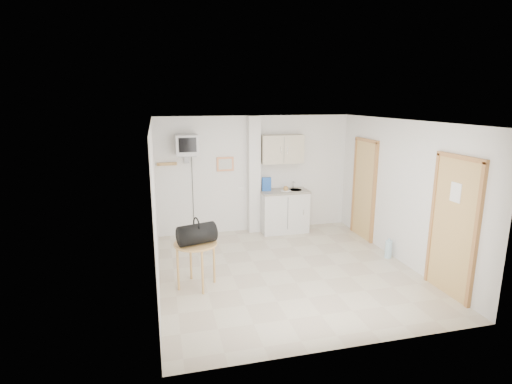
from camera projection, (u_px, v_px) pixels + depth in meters
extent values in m
plane|color=beige|center=(286.00, 270.00, 6.79)|extent=(4.50, 4.50, 0.00)
cube|color=white|center=(255.00, 174.00, 8.63)|extent=(4.20, 0.04, 2.50)
cube|color=white|center=(352.00, 247.00, 4.38)|extent=(4.20, 0.04, 2.50)
cube|color=white|center=(155.00, 207.00, 6.01)|extent=(0.04, 4.50, 2.50)
cube|color=white|center=(401.00, 192.00, 7.00)|extent=(0.04, 4.50, 2.50)
cube|color=white|center=(289.00, 121.00, 6.22)|extent=(4.20, 4.50, 0.04)
cube|color=white|center=(254.00, 175.00, 8.52)|extent=(0.25, 0.22, 2.50)
cube|color=#E6905D|center=(225.00, 164.00, 8.41)|extent=(0.36, 0.03, 0.30)
cube|color=silver|center=(225.00, 164.00, 8.39)|extent=(0.28, 0.01, 0.22)
cube|color=#A47A43|center=(167.00, 164.00, 8.10)|extent=(0.40, 0.05, 0.06)
cube|color=white|center=(241.00, 189.00, 8.61)|extent=(0.15, 0.02, 0.08)
cylinder|color=#A47A43|center=(159.00, 165.00, 8.01)|extent=(0.02, 0.08, 0.02)
cylinder|color=#A47A43|center=(175.00, 165.00, 8.08)|extent=(0.02, 0.08, 0.02)
cube|color=#9F713D|center=(364.00, 190.00, 8.23)|extent=(0.04, 0.75, 2.00)
cube|color=olive|center=(364.00, 190.00, 8.23)|extent=(0.06, 0.87, 2.06)
cube|color=#9F713D|center=(453.00, 229.00, 5.77)|extent=(0.04, 0.82, 2.02)
cube|color=olive|center=(453.00, 229.00, 5.77)|extent=(0.06, 0.94, 2.08)
cube|color=white|center=(456.00, 192.00, 5.64)|extent=(0.01, 0.20, 0.28)
cube|color=silver|center=(284.00, 212.00, 8.69)|extent=(1.00, 0.55, 0.88)
cube|color=#A29A89|center=(284.00, 191.00, 8.59)|extent=(1.03, 0.58, 0.04)
cylinder|color=#B7B7BA|center=(295.00, 191.00, 8.65)|extent=(0.30, 0.30, 0.05)
cylinder|color=#B7B7BA|center=(293.00, 185.00, 8.76)|extent=(0.02, 0.02, 0.16)
cylinder|color=#B7B7BA|center=(294.00, 182.00, 8.68)|extent=(0.02, 0.13, 0.02)
cube|color=beige|center=(282.00, 149.00, 8.48)|extent=(0.90, 0.32, 0.60)
cube|color=#2153B2|center=(266.00, 184.00, 8.51)|extent=(0.19, 0.07, 0.29)
cylinder|color=white|center=(286.00, 191.00, 8.53)|extent=(0.22, 0.22, 0.01)
sphere|color=tan|center=(286.00, 188.00, 8.52)|extent=(0.11, 0.11, 0.11)
cube|color=slate|center=(187.00, 155.00, 8.03)|extent=(0.36, 0.32, 0.02)
cube|color=slate|center=(187.00, 158.00, 8.17)|extent=(0.10, 0.06, 0.20)
cube|color=silver|center=(187.00, 145.00, 7.92)|extent=(0.44, 0.42, 0.40)
cube|color=black|center=(188.00, 145.00, 7.71)|extent=(0.34, 0.02, 0.28)
cylinder|color=black|center=(193.00, 195.00, 8.39)|extent=(0.01, 0.01, 1.73)
cylinder|color=#A47A43|center=(196.00, 244.00, 6.05)|extent=(0.66, 0.66, 0.03)
cylinder|color=#A47A43|center=(214.00, 262.00, 6.26)|extent=(0.04, 0.04, 0.68)
cylinder|color=#A47A43|center=(191.00, 259.00, 6.38)|extent=(0.04, 0.04, 0.68)
cylinder|color=#A47A43|center=(178.00, 269.00, 6.01)|extent=(0.04, 0.04, 0.68)
cylinder|color=#A47A43|center=(203.00, 273.00, 5.88)|extent=(0.04, 0.04, 0.68)
cylinder|color=black|center=(197.00, 234.00, 5.97)|extent=(0.62, 0.46, 0.31)
torus|color=black|center=(196.00, 225.00, 5.94)|extent=(0.09, 0.23, 0.23)
cylinder|color=#A8D0DF|center=(388.00, 249.00, 7.28)|extent=(0.12, 0.12, 0.33)
cylinder|color=#A8D0DF|center=(389.00, 240.00, 7.24)|extent=(0.04, 0.04, 0.04)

